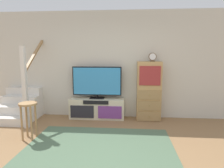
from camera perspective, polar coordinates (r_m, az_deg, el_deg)
The scene contains 9 objects.
ground_plane at distance 3.20m, azimuth -5.19°, elevation -22.15°, with size 20.00×20.00×0.00m, color olive.
back_wall at distance 5.19m, azimuth -0.67°, elevation 5.47°, with size 6.40×0.12×2.70m, color beige.
area_rug at distance 3.71m, azimuth -3.51°, elevation -17.39°, with size 2.60×1.80×0.01m, color #4C664C.
media_console at distance 5.15m, azimuth -4.28°, elevation -6.95°, with size 1.38×0.38×0.51m.
television at distance 5.03m, azimuth -4.33°, elevation 0.66°, with size 1.23×0.22×0.81m.
side_cabinet at distance 5.01m, azimuth 10.43°, elevation -2.02°, with size 0.58×0.38×1.45m.
desk_clock at distance 4.92m, azimuth 11.46°, elevation 7.50°, with size 0.19×0.08×0.21m.
staircase at distance 5.76m, azimuth -23.74°, elevation -4.83°, with size 1.00×1.36×2.20m.
bar_stool_near at distance 4.17m, azimuth -22.71°, elevation -7.42°, with size 0.34×0.34×0.71m.
Camera 1 is at (0.50, -2.70, 1.63)m, focal length 32.13 mm.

